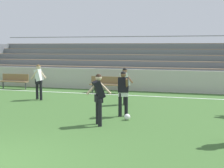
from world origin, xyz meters
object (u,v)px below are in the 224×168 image
player_dark_trailing_run (123,90)px  player_white_on_ball (125,83)px  player_white_pressing_high (39,79)px  bench_centre_sideline (106,83)px  bench_far_right (15,80)px  soccer_ball (127,117)px  bleacher_stand (113,63)px  player_dark_overlapping (99,95)px

player_dark_trailing_run → player_white_on_ball: bearing=103.6°
player_dark_trailing_run → player_white_pressing_high: player_white_pressing_high is taller
bench_centre_sideline → player_white_pressing_high: bearing=-125.0°
player_dark_trailing_run → bench_far_right: bearing=145.3°
player_white_on_ball → soccer_ball: (0.89, -2.99, -0.86)m
bleacher_stand → player_dark_overlapping: (3.09, -11.83, -0.44)m
bleacher_stand → bench_far_right: bleacher_stand is taller
player_dark_trailing_run → player_white_pressing_high: (-4.89, 2.51, 0.03)m
bench_far_right → player_white_on_ball: (7.81, -3.41, 0.42)m
bleacher_stand → player_dark_trailing_run: bearing=-71.2°
player_white_on_ball → soccer_ball: bearing=-73.4°
bleacher_stand → bench_centre_sideline: size_ratio=10.89×
player_white_on_ball → player_dark_trailing_run: bearing=-76.4°
player_dark_overlapping → bench_centre_sideline: bearing=106.4°
player_white_pressing_high → soccer_ball: bearing=-30.7°
player_dark_trailing_run → bleacher_stand: bearing=108.8°
bench_centre_sideline → bleacher_stand: bearing=101.7°
bench_far_right → bench_centre_sideline: size_ratio=1.00×
player_white_pressing_high → player_white_on_ball: (4.31, -0.10, -0.05)m
bench_centre_sideline → player_white_on_ball: size_ratio=1.10×
player_dark_trailing_run → player_white_pressing_high: 5.49m
player_dark_overlapping → soccer_ball: player_dark_overlapping is taller
bench_far_right → soccer_ball: bearing=-36.3°
bench_far_right → player_white_pressing_high: size_ratio=1.06×
bench_far_right → player_white_on_ball: player_white_on_ball is taller
bench_far_right → player_white_pressing_high: player_white_pressing_high is taller
bench_far_right → player_white_on_ball: bearing=-23.6°
bench_far_right → player_dark_overlapping: 10.92m
bench_far_right → player_white_on_ball: 8.53m
bleacher_stand → player_dark_trailing_run: (3.48, -10.22, -0.46)m
bench_far_right → player_white_pressing_high: (3.51, -3.31, 0.47)m
bleacher_stand → player_white_pressing_high: size_ratio=11.51×
player_dark_overlapping → player_dark_trailing_run: 1.65m
bench_centre_sideline → soccer_ball: bench_centre_sideline is taller
bench_far_right → player_white_pressing_high: 4.84m
bench_far_right → player_dark_trailing_run: 10.22m
bench_far_right → player_dark_overlapping: player_dark_overlapping is taller
bleacher_stand → soccer_ball: bearing=-70.7°
bleacher_stand → player_dark_overlapping: bleacher_stand is taller
player_dark_overlapping → player_white_on_ball: bearing=92.8°
player_dark_trailing_run → player_white_pressing_high: bearing=152.9°
player_dark_overlapping → bleacher_stand: bearing=104.7°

